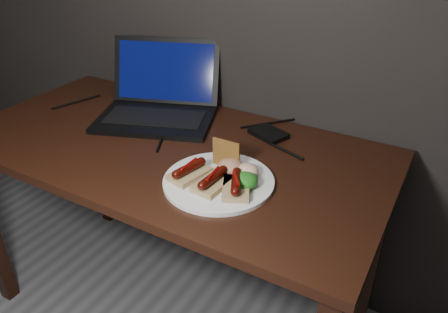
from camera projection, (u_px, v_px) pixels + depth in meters
desk at (169, 168)px, 1.45m from camera, size 1.40×0.70×0.75m
laptop at (159, 102)px, 1.57m from camera, size 0.50×0.47×0.25m
hard_drive at (268, 134)px, 1.45m from camera, size 0.14×0.12×0.02m
desk_cables at (189, 125)px, 1.52m from camera, size 0.96×0.45×0.01m
plate at (219, 181)px, 1.20m from camera, size 0.32×0.32×0.01m
bread_sausage_left at (189, 171)px, 1.20m from camera, size 0.09×0.13×0.04m
bread_sausage_center at (213, 181)px, 1.16m from camera, size 0.08×0.12×0.04m
bread_sausage_right at (236, 185)px, 1.15m from camera, size 0.11×0.13×0.04m
crispbread at (226, 154)px, 1.24m from camera, size 0.08×0.01×0.08m
salad_greens at (245, 181)px, 1.16m from camera, size 0.07×0.07×0.04m
salsa_mound at (231, 166)px, 1.22m from camera, size 0.07×0.07×0.04m
coleslaw_mound at (247, 171)px, 1.21m from camera, size 0.06×0.06×0.04m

